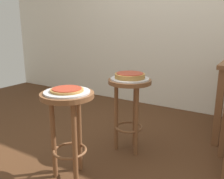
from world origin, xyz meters
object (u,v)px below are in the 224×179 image
serving_plate_foreground (67,92)px  pizza_foreground (67,90)px  pizza_middle (130,76)px  stool_foreground (68,116)px  serving_plate_middle (130,79)px  stool_middle (129,99)px

serving_plate_foreground → pizza_foreground: size_ratio=1.40×
pizza_foreground → pizza_middle: pizza_middle is taller
stool_foreground → pizza_foreground: pizza_foreground is taller
serving_plate_foreground → serving_plate_middle: bearing=75.1°
pizza_middle → serving_plate_foreground: bearing=-104.9°
pizza_foreground → pizza_middle: (0.16, 0.62, 0.01)m
stool_foreground → pizza_middle: 0.67m
serving_plate_foreground → pizza_foreground: (-0.00, 0.00, 0.02)m
pizza_foreground → pizza_middle: 0.64m
stool_foreground → serving_plate_foreground: bearing=180.0°
pizza_foreground → pizza_middle: size_ratio=0.89×
serving_plate_foreground → pizza_middle: 0.64m
serving_plate_foreground → stool_middle: 0.67m
pizza_foreground → serving_plate_middle: bearing=75.1°
stool_middle → serving_plate_middle: (0.00, 0.00, 0.18)m
pizza_middle → pizza_foreground: bearing=-104.9°
stool_foreground → stool_middle: size_ratio=1.00×
stool_foreground → pizza_foreground: (-0.00, 0.00, 0.20)m
serving_plate_foreground → serving_plate_middle: 0.64m
serving_plate_middle → pizza_foreground: bearing=-104.9°
stool_foreground → serving_plate_middle: 0.67m
pizza_foreground → serving_plate_middle: 0.64m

